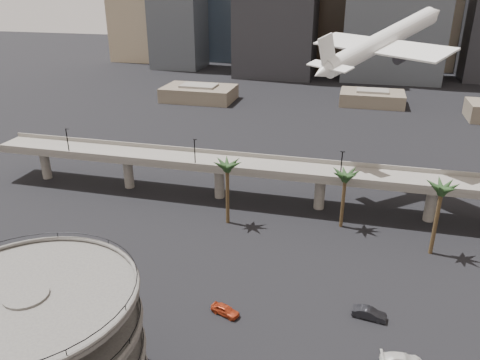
% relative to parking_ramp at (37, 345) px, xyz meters
% --- Properties ---
extents(parking_ramp, '(22.20, 22.20, 17.35)m').
position_rel_parking_ramp_xyz_m(parking_ramp, '(0.00, 0.00, 0.00)').
color(parking_ramp, '#4D4A48').
rests_on(parking_ramp, ground).
extents(overpass, '(130.00, 9.30, 14.70)m').
position_rel_parking_ramp_xyz_m(overpass, '(13.00, 59.00, -2.50)').
color(overpass, slate).
rests_on(overpass, ground).
extents(palm_trees, '(54.40, 18.40, 14.00)m').
position_rel_parking_ramp_xyz_m(palm_trees, '(34.48, 51.47, 1.46)').
color(palm_trees, '#4D3B21').
rests_on(palm_trees, ground).
extents(low_buildings, '(135.00, 27.50, 6.80)m').
position_rel_parking_ramp_xyz_m(low_buildings, '(19.89, 146.30, -6.97)').
color(low_buildings, brown).
rests_on(low_buildings, ground).
extents(airborne_jet, '(29.42, 30.59, 14.64)m').
position_rel_parking_ramp_xyz_m(airborne_jet, '(33.40, 74.80, 22.77)').
color(airborne_jet, silver).
rests_on(airborne_jet, ground).
extents(car_a, '(4.73, 3.14, 1.50)m').
position_rel_parking_ramp_xyz_m(car_a, '(14.21, 21.04, -9.09)').
color(car_a, '#AA3418').
rests_on(car_a, ground).
extents(car_b, '(5.04, 2.33, 1.60)m').
position_rel_parking_ramp_xyz_m(car_b, '(34.46, 25.38, -9.04)').
color(car_b, black).
rests_on(car_b, ground).
extents(car_c, '(5.62, 2.85, 1.56)m').
position_rel_parking_ramp_xyz_m(car_c, '(38.48, 17.21, -9.05)').
color(car_c, silver).
rests_on(car_c, ground).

